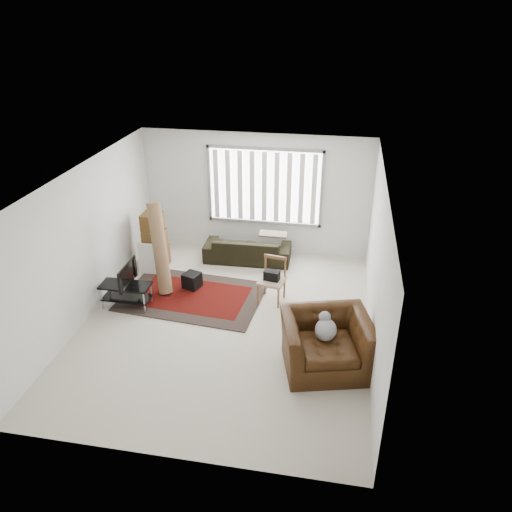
{
  "coord_description": "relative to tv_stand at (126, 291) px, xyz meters",
  "views": [
    {
      "loc": [
        1.85,
        -7.16,
        5.14
      ],
      "look_at": [
        0.43,
        0.66,
        1.05
      ],
      "focal_mm": 35.0,
      "sensor_mm": 36.0,
      "label": 1
    }
  ],
  "objects": [
    {
      "name": "persian_rug",
      "position": [
        1.11,
        0.53,
        -0.32
      ],
      "size": [
        2.78,
        1.98,
        0.02
      ],
      "color": "black",
      "rests_on": "ground"
    },
    {
      "name": "sofa",
      "position": [
        1.86,
        2.24,
        0.03
      ],
      "size": [
        1.9,
        0.87,
        0.72
      ],
      "primitive_type": "imported",
      "rotation": [
        0.0,
        0.0,
        3.17
      ],
      "color": "black",
      "rests_on": "ground"
    },
    {
      "name": "moving_boxes",
      "position": [
        -0.02,
        1.62,
        0.23
      ],
      "size": [
        0.49,
        0.45,
        1.2
      ],
      "color": "brown",
      "rests_on": "ground"
    },
    {
      "name": "rolled_rug",
      "position": [
        0.45,
        0.73,
        0.56
      ],
      "size": [
        0.61,
        0.75,
        1.78
      ],
      "primitive_type": "cylinder",
      "rotation": [
        -0.26,
        0.0,
        0.57
      ],
      "color": "brown",
      "rests_on": "ground"
    },
    {
      "name": "tv",
      "position": [
        0.0,
        -0.0,
        0.34
      ],
      "size": [
        0.1,
        0.75,
        0.43
      ],
      "primitive_type": "imported",
      "rotation": [
        0.0,
        0.0,
        1.57
      ],
      "color": "black",
      "rests_on": "tv_stand"
    },
    {
      "name": "room",
      "position": [
        1.98,
        0.3,
        1.42
      ],
      "size": [
        6.0,
        6.02,
        2.71
      ],
      "color": "beige",
      "rests_on": "ground"
    },
    {
      "name": "subwoofer",
      "position": [
        1.01,
        0.85,
        -0.16
      ],
      "size": [
        0.39,
        0.39,
        0.31
      ],
      "primitive_type": "cube",
      "rotation": [
        0.0,
        0.0,
        -0.32
      ],
      "color": "black",
      "rests_on": "persian_rug"
    },
    {
      "name": "armchair",
      "position": [
        3.75,
        -1.07,
        0.16
      ],
      "size": [
        1.58,
        1.46,
        0.99
      ],
      "rotation": [
        0.0,
        0.0,
        0.26
      ],
      "color": "#3B200C",
      "rests_on": "ground"
    },
    {
      "name": "side_chair",
      "position": [
        2.64,
        0.69,
        0.14
      ],
      "size": [
        0.53,
        0.53,
        0.87
      ],
      "rotation": [
        0.0,
        0.0,
        -0.16
      ],
      "color": "#9D8467",
      "rests_on": "ground"
    },
    {
      "name": "tv_stand",
      "position": [
        0.0,
        0.0,
        0.0
      ],
      "size": [
        0.93,
        0.42,
        0.46
      ],
      "color": "black",
      "rests_on": "ground"
    },
    {
      "name": "white_flatpack",
      "position": [
        -0.01,
        1.29,
        -0.0
      ],
      "size": [
        0.52,
        0.16,
        0.66
      ],
      "primitive_type": "cube",
      "rotation": [
        -0.12,
        0.0,
        0.01
      ],
      "color": "silver",
      "rests_on": "ground"
    }
  ]
}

